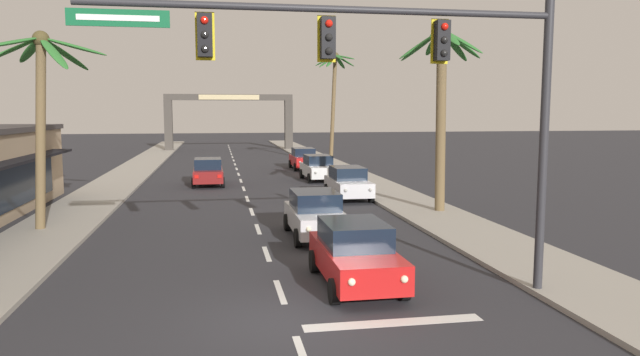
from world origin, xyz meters
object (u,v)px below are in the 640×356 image
object	(u,v)px
traffic_signal_mast	(404,71)
sedan_lead_at_stop_bar	(355,253)
palm_right_farthest	(334,83)
sedan_parked_far_kerb	(348,183)
palm_left_second	(41,90)
town_gateway_arch	(229,114)
palm_right_second	(441,87)
sedan_third_in_queue	(315,214)
sedan_parked_nearest_kerb	(304,158)
sedan_oncoming_far	(208,172)
sedan_parked_mid_kerb	(318,168)

from	to	relation	value
traffic_signal_mast	sedan_lead_at_stop_bar	distance (m)	4.97
palm_right_farthest	sedan_parked_far_kerb	bearing A→B (deg)	-99.43
palm_left_second	town_gateway_arch	world-z (taller)	palm_left_second
sedan_lead_at_stop_bar	palm_right_second	xyz separation A→B (m)	(6.23, 9.82, 4.78)
sedan_third_in_queue	sedan_parked_far_kerb	size ratio (longest dim) A/B	1.00
sedan_parked_nearest_kerb	sedan_oncoming_far	bearing A→B (deg)	-129.74
sedan_oncoming_far	sedan_parked_nearest_kerb	distance (m)	11.40
palm_left_second	sedan_parked_far_kerb	bearing A→B (deg)	25.12
sedan_parked_nearest_kerb	palm_left_second	distance (m)	25.91
town_gateway_arch	sedan_lead_at_stop_bar	bearing A→B (deg)	-87.84
sedan_oncoming_far	town_gateway_arch	world-z (taller)	town_gateway_arch
sedan_oncoming_far	sedan_parked_nearest_kerb	bearing A→B (deg)	50.26
sedan_lead_at_stop_bar	palm_right_second	size ratio (longest dim) A/B	0.53
sedan_parked_nearest_kerb	palm_right_farthest	size ratio (longest dim) A/B	0.46
sedan_parked_mid_kerb	town_gateway_arch	xyz separation A→B (m)	(-5.08, 30.69, 3.38)
sedan_lead_at_stop_bar	sedan_oncoming_far	xyz separation A→B (m)	(-4.11, 21.77, 0.00)
sedan_third_in_queue	palm_right_second	distance (m)	8.78
sedan_parked_mid_kerb	palm_right_second	world-z (taller)	palm_right_second
sedan_oncoming_far	palm_right_farthest	distance (m)	18.14
sedan_parked_far_kerb	town_gateway_arch	size ratio (longest dim) A/B	0.30
palm_left_second	palm_right_second	distance (m)	16.22
sedan_parked_nearest_kerb	palm_right_second	bearing A→B (deg)	-81.62
sedan_lead_at_stop_bar	palm_right_second	bearing A→B (deg)	57.59
sedan_oncoming_far	palm_right_farthest	bearing A→B (deg)	51.31
traffic_signal_mast	sedan_parked_nearest_kerb	distance (m)	32.49
sedan_parked_far_kerb	palm_left_second	xyz separation A→B (m)	(-13.13, -6.16, 4.50)
traffic_signal_mast	sedan_parked_far_kerb	bearing A→B (deg)	81.58
sedan_oncoming_far	town_gateway_arch	size ratio (longest dim) A/B	0.30
palm_right_second	sedan_parked_mid_kerb	bearing A→B (deg)	103.48
sedan_lead_at_stop_bar	sedan_oncoming_far	world-z (taller)	same
traffic_signal_mast	sedan_oncoming_far	bearing A→B (deg)	101.84
sedan_parked_mid_kerb	palm_right_farthest	world-z (taller)	palm_right_farthest
sedan_lead_at_stop_bar	traffic_signal_mast	bearing A→B (deg)	-62.99
traffic_signal_mast	palm_right_farthest	distance (m)	37.10
sedan_parked_mid_kerb	palm_right_farthest	size ratio (longest dim) A/B	0.47
sedan_lead_at_stop_bar	sedan_parked_nearest_kerb	world-z (taller)	same
town_gateway_arch	palm_left_second	bearing A→B (deg)	-99.95
sedan_parked_nearest_kerb	sedan_parked_mid_kerb	xyz separation A→B (m)	(-0.13, -7.46, 0.00)
sedan_parked_nearest_kerb	palm_right_farthest	distance (m)	8.36
sedan_oncoming_far	palm_right_second	bearing A→B (deg)	-49.13
sedan_lead_at_stop_bar	palm_right_second	distance (m)	12.57
palm_left_second	traffic_signal_mast	bearing A→B (deg)	-43.54
sedan_parked_mid_kerb	palm_left_second	world-z (taller)	palm_left_second
sedan_lead_at_stop_bar	palm_left_second	distance (m)	13.93
sedan_oncoming_far	sedan_parked_far_kerb	bearing A→B (deg)	-43.59
palm_right_farthest	town_gateway_arch	size ratio (longest dim) A/B	0.65
sedan_lead_at_stop_bar	sedan_oncoming_far	size ratio (longest dim) A/B	1.00
palm_right_second	town_gateway_arch	bearing A→B (deg)	100.64
sedan_lead_at_stop_bar	palm_right_farthest	xyz separation A→B (m)	(6.56, 35.10, 6.14)
sedan_lead_at_stop_bar	sedan_parked_nearest_kerb	bearing A→B (deg)	84.05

